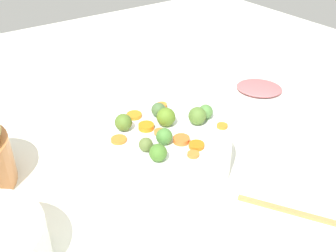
# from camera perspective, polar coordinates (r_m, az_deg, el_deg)

# --- Properties ---
(tabletop) EXTENTS (2.40, 2.40, 0.02)m
(tabletop) POSITION_cam_1_polar(r_m,az_deg,el_deg) (0.95, -0.11, -7.15)
(tabletop) COLOR white
(tabletop) RESTS_ON ground
(serving_bowl_carrots) EXTENTS (0.29, 0.29, 0.11)m
(serving_bowl_carrots) POSITION_cam_1_polar(r_m,az_deg,el_deg) (0.93, 0.00, -3.27)
(serving_bowl_carrots) COLOR white
(serving_bowl_carrots) RESTS_ON tabletop
(carrot_slice_0) EXTENTS (0.04, 0.04, 0.01)m
(carrot_slice_0) POSITION_cam_1_polar(r_m,az_deg,el_deg) (0.86, 1.90, -1.96)
(carrot_slice_0) COLOR orange
(carrot_slice_0) RESTS_ON serving_bowl_carrots
(carrot_slice_1) EXTENTS (0.04, 0.04, 0.01)m
(carrot_slice_1) POSITION_cam_1_polar(r_m,az_deg,el_deg) (0.85, 4.06, -2.76)
(carrot_slice_1) COLOR orange
(carrot_slice_1) RESTS_ON serving_bowl_carrots
(carrot_slice_2) EXTENTS (0.04, 0.04, 0.01)m
(carrot_slice_2) POSITION_cam_1_polar(r_m,az_deg,el_deg) (0.90, -3.10, -0.08)
(carrot_slice_2) COLOR orange
(carrot_slice_2) RESTS_ON serving_bowl_carrots
(carrot_slice_3) EXTENTS (0.04, 0.04, 0.01)m
(carrot_slice_3) POSITION_cam_1_polar(r_m,az_deg,el_deg) (0.95, -4.81, 1.52)
(carrot_slice_3) COLOR orange
(carrot_slice_3) RESTS_ON serving_bowl_carrots
(carrot_slice_4) EXTENTS (0.03, 0.03, 0.01)m
(carrot_slice_4) POSITION_cam_1_polar(r_m,az_deg,el_deg) (0.82, 3.34, -4.15)
(carrot_slice_4) COLOR orange
(carrot_slice_4) RESTS_ON serving_bowl_carrots
(carrot_slice_5) EXTENTS (0.03, 0.03, 0.01)m
(carrot_slice_5) POSITION_cam_1_polar(r_m,az_deg,el_deg) (0.92, 7.68, 0.01)
(carrot_slice_5) COLOR orange
(carrot_slice_5) RESTS_ON serving_bowl_carrots
(carrot_slice_6) EXTENTS (0.03, 0.03, 0.01)m
(carrot_slice_6) POSITION_cam_1_polar(r_m,az_deg,el_deg) (0.98, -0.92, 2.85)
(carrot_slice_6) COLOR orange
(carrot_slice_6) RESTS_ON serving_bowl_carrots
(carrot_slice_7) EXTENTS (0.04, 0.04, 0.01)m
(carrot_slice_7) POSITION_cam_1_polar(r_m,az_deg,el_deg) (0.87, -6.98, -1.93)
(carrot_slice_7) COLOR orange
(carrot_slice_7) RESTS_ON serving_bowl_carrots
(carrot_slice_8) EXTENTS (0.04, 0.04, 0.01)m
(carrot_slice_8) POSITION_cam_1_polar(r_m,az_deg,el_deg) (0.89, -1.17, -0.88)
(carrot_slice_8) COLOR orange
(carrot_slice_8) RESTS_ON serving_bowl_carrots
(brussels_sprout_0) EXTENTS (0.03, 0.03, 0.03)m
(brussels_sprout_0) POSITION_cam_1_polar(r_m,az_deg,el_deg) (0.94, -1.35, 2.31)
(brussels_sprout_0) COLOR #496C3B
(brussels_sprout_0) RESTS_ON serving_bowl_carrots
(brussels_sprout_1) EXTENTS (0.04, 0.04, 0.04)m
(brussels_sprout_1) POSITION_cam_1_polar(r_m,az_deg,el_deg) (0.90, -6.33, 0.52)
(brussels_sprout_1) COLOR #537429
(brussels_sprout_1) RESTS_ON serving_bowl_carrots
(brussels_sprout_2) EXTENTS (0.04, 0.04, 0.04)m
(brussels_sprout_2) POSITION_cam_1_polar(r_m,az_deg,el_deg) (0.92, 4.07, 1.50)
(brussels_sprout_2) COLOR #547830
(brussels_sprout_2) RESTS_ON serving_bowl_carrots
(brussels_sprout_3) EXTENTS (0.04, 0.04, 0.04)m
(brussels_sprout_3) POSITION_cam_1_polar(r_m,az_deg,el_deg) (0.91, -0.29, 1.28)
(brussels_sprout_3) COLOR #5B8124
(brussels_sprout_3) RESTS_ON serving_bowl_carrots
(brussels_sprout_4) EXTENTS (0.04, 0.04, 0.04)m
(brussels_sprout_4) POSITION_cam_1_polar(r_m,az_deg,el_deg) (0.80, -1.41, -3.81)
(brussels_sprout_4) COLOR #477A2A
(brussels_sprout_4) RESTS_ON serving_bowl_carrots
(brussels_sprout_5) EXTENTS (0.03, 0.03, 0.03)m
(brussels_sprout_5) POSITION_cam_1_polar(r_m,az_deg,el_deg) (0.83, -3.15, -2.64)
(brussels_sprout_5) COLOR #5D7236
(brussels_sprout_5) RESTS_ON serving_bowl_carrots
(brussels_sprout_6) EXTENTS (0.04, 0.04, 0.04)m
(brussels_sprout_6) POSITION_cam_1_polar(r_m,az_deg,el_deg) (0.85, -0.54, -1.48)
(brussels_sprout_6) COLOR #498236
(brussels_sprout_6) RESTS_ON serving_bowl_carrots
(brussels_sprout_7) EXTENTS (0.03, 0.03, 0.03)m
(brussels_sprout_7) POSITION_cam_1_polar(r_m,az_deg,el_deg) (0.94, 5.34, 2.02)
(brussels_sprout_7) COLOR #51853E
(brussels_sprout_7) RESTS_ON serving_bowl_carrots
(ham_plate) EXTENTS (0.22, 0.22, 0.01)m
(ham_plate) POSITION_cam_1_polar(r_m,az_deg,el_deg) (1.30, 12.19, 4.62)
(ham_plate) COLOR white
(ham_plate) RESTS_ON tabletop
(ham_slice_main) EXTENTS (0.19, 0.19, 0.02)m
(ham_slice_main) POSITION_cam_1_polar(r_m,az_deg,el_deg) (1.30, 12.78, 5.28)
(ham_slice_main) COLOR #BA6265
(ham_slice_main) RESTS_ON ham_plate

